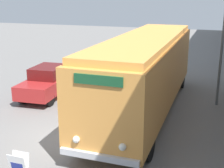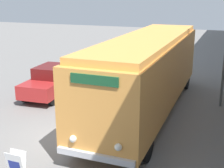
% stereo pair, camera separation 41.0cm
% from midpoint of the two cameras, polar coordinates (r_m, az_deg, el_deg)
% --- Properties ---
extents(ground_plane, '(80.00, 80.00, 0.00)m').
position_cam_midpoint_polar(ground_plane, '(11.96, -7.14, -9.84)').
color(ground_plane, slate).
extents(vintage_bus, '(2.59, 11.59, 3.46)m').
position_cam_midpoint_polar(vintage_bus, '(13.99, 7.40, 2.58)').
color(vintage_bus, black).
rests_on(vintage_bus, ground_plane).
extents(sign_board, '(0.57, 0.31, 0.82)m').
position_cam_midpoint_polar(sign_board, '(9.79, -15.93, -14.03)').
color(sign_board, gray).
rests_on(sign_board, ground_plane).
extents(parked_car_near, '(1.99, 4.26, 1.60)m').
position_cam_midpoint_polar(parked_car_near, '(16.71, -10.22, 0.56)').
color(parked_car_near, black).
rests_on(parked_car_near, ground_plane).
extents(parked_car_mid, '(2.04, 4.83, 1.37)m').
position_cam_midpoint_polar(parked_car_mid, '(21.47, -2.04, 4.03)').
color(parked_car_mid, black).
rests_on(parked_car_mid, ground_plane).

